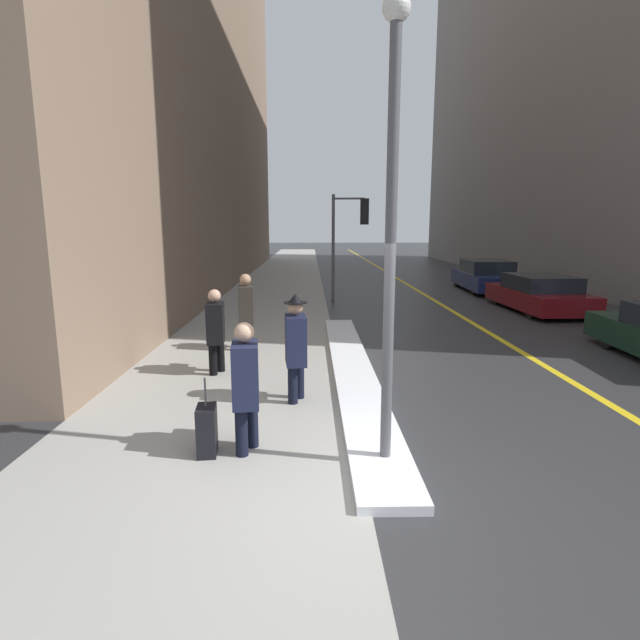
{
  "coord_description": "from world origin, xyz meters",
  "views": [
    {
      "loc": [
        -0.57,
        -4.64,
        2.67
      ],
      "look_at": [
        -0.4,
        4.0,
        1.05
      ],
      "focal_mm": 28.0,
      "sensor_mm": 36.0,
      "label": 1
    }
  ],
  "objects_px": {
    "traffic_light_near": "(352,225)",
    "pedestrian_with_shoulder_bag": "(246,381)",
    "parked_car_navy": "(485,276)",
    "rolling_suitcase": "(207,431)",
    "pedestrian_trailing": "(246,308)",
    "parked_car_maroon": "(539,294)",
    "pedestrian_in_glasses": "(216,328)",
    "pedestrian_nearside": "(296,343)",
    "lamp_post": "(392,201)"
  },
  "relations": [
    {
      "from": "pedestrian_with_shoulder_bag",
      "to": "pedestrian_trailing",
      "type": "distance_m",
      "value": 5.11
    },
    {
      "from": "pedestrian_nearside",
      "to": "parked_car_maroon",
      "type": "xyz_separation_m",
      "value": [
        7.53,
        8.24,
        -0.37
      ]
    },
    {
      "from": "rolling_suitcase",
      "to": "pedestrian_nearside",
      "type": "bearing_deg",
      "value": 145.67
    },
    {
      "from": "parked_car_maroon",
      "to": "parked_car_navy",
      "type": "xyz_separation_m",
      "value": [
        0.08,
        5.17,
        0.06
      ]
    },
    {
      "from": "traffic_light_near",
      "to": "pedestrian_with_shoulder_bag",
      "type": "bearing_deg",
      "value": -96.18
    },
    {
      "from": "lamp_post",
      "to": "parked_car_maroon",
      "type": "relative_size",
      "value": 1.14
    },
    {
      "from": "parked_car_maroon",
      "to": "pedestrian_in_glasses",
      "type": "bearing_deg",
      "value": 125.3
    },
    {
      "from": "lamp_post",
      "to": "pedestrian_nearside",
      "type": "bearing_deg",
      "value": 116.73
    },
    {
      "from": "traffic_light_near",
      "to": "parked_car_navy",
      "type": "height_order",
      "value": "traffic_light_near"
    },
    {
      "from": "pedestrian_in_glasses",
      "to": "pedestrian_trailing",
      "type": "relative_size",
      "value": 0.94
    },
    {
      "from": "pedestrian_in_glasses",
      "to": "traffic_light_near",
      "type": "bearing_deg",
      "value": 154.63
    },
    {
      "from": "parked_car_maroon",
      "to": "rolling_suitcase",
      "type": "height_order",
      "value": "parked_car_maroon"
    },
    {
      "from": "pedestrian_nearside",
      "to": "lamp_post",
      "type": "bearing_deg",
      "value": 21.03
    },
    {
      "from": "lamp_post",
      "to": "pedestrian_nearside",
      "type": "height_order",
      "value": "lamp_post"
    },
    {
      "from": "pedestrian_nearside",
      "to": "rolling_suitcase",
      "type": "distance_m",
      "value": 2.18
    },
    {
      "from": "parked_car_navy",
      "to": "rolling_suitcase",
      "type": "height_order",
      "value": "parked_car_navy"
    },
    {
      "from": "pedestrian_nearside",
      "to": "parked_car_navy",
      "type": "height_order",
      "value": "pedestrian_nearside"
    },
    {
      "from": "parked_car_maroon",
      "to": "parked_car_navy",
      "type": "bearing_deg",
      "value": -2.33
    },
    {
      "from": "traffic_light_near",
      "to": "pedestrian_trailing",
      "type": "bearing_deg",
      "value": -107.57
    },
    {
      "from": "parked_car_navy",
      "to": "rolling_suitcase",
      "type": "xyz_separation_m",
      "value": [
        -8.62,
        -15.25,
        -0.31
      ]
    },
    {
      "from": "lamp_post",
      "to": "traffic_light_near",
      "type": "xyz_separation_m",
      "value": [
        0.66,
        12.67,
        -0.19
      ]
    },
    {
      "from": "lamp_post",
      "to": "parked_car_navy",
      "type": "bearing_deg",
      "value": 67.14
    },
    {
      "from": "pedestrian_nearside",
      "to": "pedestrian_with_shoulder_bag",
      "type": "bearing_deg",
      "value": -22.86
    },
    {
      "from": "pedestrian_with_shoulder_bag",
      "to": "lamp_post",
      "type": "bearing_deg",
      "value": 71.39
    },
    {
      "from": "lamp_post",
      "to": "rolling_suitcase",
      "type": "bearing_deg",
      "value": 172.19
    },
    {
      "from": "traffic_light_near",
      "to": "rolling_suitcase",
      "type": "distance_m",
      "value": 12.91
    },
    {
      "from": "traffic_light_near",
      "to": "pedestrian_with_shoulder_bag",
      "type": "height_order",
      "value": "traffic_light_near"
    },
    {
      "from": "pedestrian_in_glasses",
      "to": "rolling_suitcase",
      "type": "xyz_separation_m",
      "value": [
        0.49,
        -3.35,
        -0.56
      ]
    },
    {
      "from": "traffic_light_near",
      "to": "pedestrian_trailing",
      "type": "relative_size",
      "value": 2.26
    },
    {
      "from": "pedestrian_with_shoulder_bag",
      "to": "rolling_suitcase",
      "type": "bearing_deg",
      "value": -85.3
    },
    {
      "from": "traffic_light_near",
      "to": "parked_car_maroon",
      "type": "bearing_deg",
      "value": -17.33
    },
    {
      "from": "traffic_light_near",
      "to": "pedestrian_in_glasses",
      "type": "xyz_separation_m",
      "value": [
        -3.23,
        -9.04,
        -1.87
      ]
    },
    {
      "from": "pedestrian_in_glasses",
      "to": "parked_car_maroon",
      "type": "relative_size",
      "value": 0.36
    },
    {
      "from": "pedestrian_with_shoulder_bag",
      "to": "pedestrian_trailing",
      "type": "bearing_deg",
      "value": -178.64
    },
    {
      "from": "pedestrian_with_shoulder_bag",
      "to": "rolling_suitcase",
      "type": "distance_m",
      "value": 0.74
    },
    {
      "from": "traffic_light_near",
      "to": "lamp_post",
      "type": "bearing_deg",
      "value": -88.7
    },
    {
      "from": "lamp_post",
      "to": "rolling_suitcase",
      "type": "xyz_separation_m",
      "value": [
        -2.07,
        0.28,
        -2.63
      ]
    },
    {
      "from": "pedestrian_in_glasses",
      "to": "pedestrian_trailing",
      "type": "xyz_separation_m",
      "value": [
        0.33,
        1.8,
        0.06
      ]
    },
    {
      "from": "parked_car_navy",
      "to": "lamp_post",
      "type": "bearing_deg",
      "value": 160.22
    },
    {
      "from": "pedestrian_in_glasses",
      "to": "parked_car_maroon",
      "type": "distance_m",
      "value": 11.27
    },
    {
      "from": "pedestrian_nearside",
      "to": "pedestrian_trailing",
      "type": "xyz_separation_m",
      "value": [
        -1.17,
        3.31,
        0.01
      ]
    },
    {
      "from": "pedestrian_trailing",
      "to": "lamp_post",
      "type": "bearing_deg",
      "value": 16.68
    },
    {
      "from": "parked_car_maroon",
      "to": "pedestrian_with_shoulder_bag",
      "type": "bearing_deg",
      "value": 139.65
    },
    {
      "from": "traffic_light_near",
      "to": "parked_car_maroon",
      "type": "xyz_separation_m",
      "value": [
        5.8,
        -2.3,
        -2.19
      ]
    },
    {
      "from": "rolling_suitcase",
      "to": "parked_car_maroon",
      "type": "bearing_deg",
      "value": 134.04
    },
    {
      "from": "pedestrian_in_glasses",
      "to": "pedestrian_nearside",
      "type": "bearing_deg",
      "value": 39.07
    },
    {
      "from": "traffic_light_near",
      "to": "parked_car_maroon",
      "type": "relative_size",
      "value": 0.88
    },
    {
      "from": "pedestrian_in_glasses",
      "to": "pedestrian_trailing",
      "type": "bearing_deg",
      "value": 164.0
    },
    {
      "from": "pedestrian_in_glasses",
      "to": "rolling_suitcase",
      "type": "relative_size",
      "value": 1.65
    },
    {
      "from": "lamp_post",
      "to": "pedestrian_trailing",
      "type": "distance_m",
      "value": 6.21
    }
  ]
}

